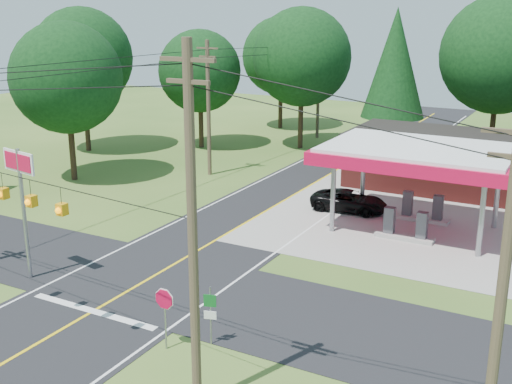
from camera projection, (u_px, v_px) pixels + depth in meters
The scene contains 16 objects.
ground at pixel (147, 281), 29.87m from camera, with size 120.00×120.00×0.00m, color #375C20.
main_highway at pixel (147, 280), 29.87m from camera, with size 8.00×120.00×0.02m, color black.
cross_road at pixel (147, 280), 29.87m from camera, with size 70.00×7.00×0.02m, color black.
lane_center_yellow at pixel (147, 280), 29.86m from camera, with size 0.15×110.00×0.00m, color yellow.
gas_canopy at pixel (419, 157), 35.50m from camera, with size 10.60×7.40×4.88m.
convenience_store at pixel (469, 163), 44.12m from camera, with size 16.40×7.55×3.80m.
utility_pole_near_right at pixel (192, 230), 18.86m from camera, with size 1.80×0.30×11.50m.
utility_pole_far_left at pixel (208, 106), 47.28m from camera, with size 1.80×0.30×10.00m.
utility_pole_right_b at pixel (502, 294), 16.43m from camera, with size 1.80×0.30×10.00m.
utility_pole_north at pixel (318, 89), 61.05m from camera, with size 0.30×0.30×9.50m.
overhead_beacons at pixel (15, 179), 23.54m from camera, with size 17.04×2.04×1.03m.
treeline_backdrop at pixel (351, 74), 47.65m from camera, with size 70.27×51.59×13.30m.
suv_car at pixel (349, 201), 39.85m from camera, with size 4.68×4.68×1.30m, color black.
big_stop_sign at pixel (21, 185), 28.92m from camera, with size 2.28×0.52×6.21m.
octagonal_stop_sign at pixel (164, 304), 23.42m from camera, with size 0.85×0.09×2.46m.
route_sign_post at pixel (210, 310), 23.84m from camera, with size 0.47×0.17×2.36m.
Camera 1 is at (17.67, -21.73, 12.30)m, focal length 45.00 mm.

